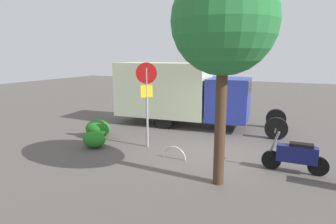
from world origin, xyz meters
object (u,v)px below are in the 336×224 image
Objects in this scene: bike_rack_hoop at (174,158)px; stop_sign at (147,92)px; motorcycle at (296,155)px; box_truck_near at (181,92)px; street_tree at (224,23)px.

stop_sign is at bearing -27.05° from bike_rack_hoop.
bike_rack_hoop is (3.64, 0.46, -0.52)m from motorcycle.
motorcycle is at bearing 177.03° from stop_sign.
box_truck_near is 6.97m from street_tree.
box_truck_near is at bearing -87.48° from stop_sign.
street_tree is (-3.37, 5.58, 2.45)m from box_truck_near.
motorcycle is 0.33× the size of street_tree.
bike_rack_hoop is at bearing 152.95° from stop_sign.
box_truck_near is 4.95m from bike_rack_hoop.
bike_rack_hoop is at bearing -74.89° from box_truck_near.
motorcycle is (-5.21, 3.94, -1.13)m from box_truck_near.
bike_rack_hoop is (1.80, -1.19, -4.10)m from street_tree.
motorcycle reaches higher than bike_rack_hoop.
stop_sign is 0.57× the size of street_tree.
motorcycle is 2.13× the size of bike_rack_hoop.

